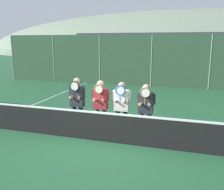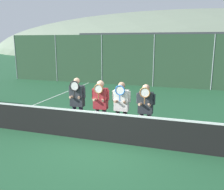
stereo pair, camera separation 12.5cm
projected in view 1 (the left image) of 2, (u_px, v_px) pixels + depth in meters
ground_plane at (103, 141)px, 7.39m from camera, size 120.00×120.00×0.00m
hill_distant at (179, 53)px, 57.51m from camera, size 94.91×52.73×18.46m
clubhouse_building at (167, 52)px, 23.40m from camera, size 15.96×5.50×3.55m
fence_back at (151, 61)px, 15.79m from camera, size 21.03×0.06×3.28m
tennis_net at (103, 126)px, 7.29m from camera, size 12.09×0.09×1.00m
court_line_left_sideline at (32, 105)px, 11.48m from camera, size 0.05×16.00×0.01m
player_leftmost at (77, 100)px, 7.99m from camera, size 0.57×0.34×1.78m
player_center_left at (101, 102)px, 7.79m from camera, size 0.57×0.34×1.73m
player_center_right at (122, 104)px, 7.62m from camera, size 0.57×0.34×1.71m
player_rightmost at (146, 107)px, 7.39m from camera, size 0.56×0.34×1.68m
car_far_left at (84, 66)px, 19.87m from camera, size 4.59×2.06×1.85m
car_left_of_center at (149, 67)px, 18.72m from camera, size 4.26×2.02×1.87m
car_center at (224, 71)px, 17.07m from camera, size 4.50×1.97×1.69m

